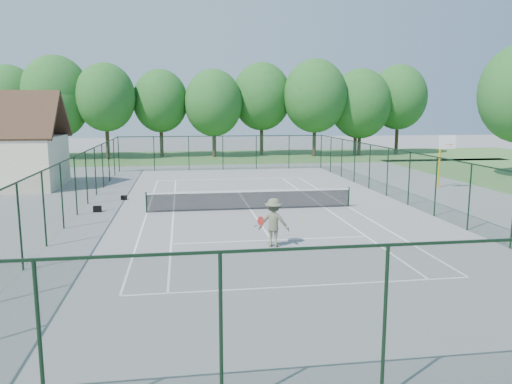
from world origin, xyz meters
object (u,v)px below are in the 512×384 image
at_px(basketball_goal, 444,151).
at_px(sports_bag_a, 97,209).
at_px(tennis_player, 274,222).
at_px(tennis_net, 251,199).

bearing_deg(basketball_goal, sports_bag_a, -168.14).
distance_m(sports_bag_a, tennis_player, 11.27).
relative_size(tennis_net, tennis_player, 5.09).
xyz_separation_m(tennis_net, basketball_goal, (13.88, 5.19, 1.99)).
bearing_deg(basketball_goal, tennis_net, -159.48).
height_order(basketball_goal, sports_bag_a, basketball_goal).
bearing_deg(tennis_player, basketball_goal, 41.84).
bearing_deg(sports_bag_a, tennis_net, -1.57).
height_order(sports_bag_a, tennis_player, tennis_player).
xyz_separation_m(basketball_goal, tennis_player, (-13.97, -12.51, -1.60)).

